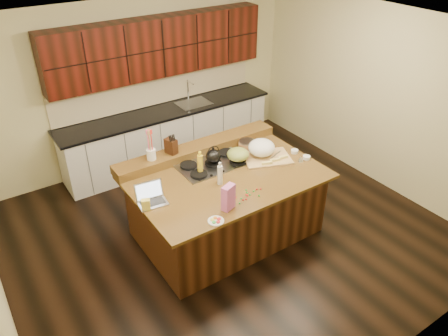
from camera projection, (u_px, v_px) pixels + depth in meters
room at (226, 145)px, 5.29m from camera, size 5.52×5.02×2.72m
island at (226, 204)px, 5.75m from camera, size 2.40×1.60×0.92m
back_ledge at (198, 149)px, 5.97m from camera, size 2.40×0.30×0.12m
cooktop at (213, 164)px, 5.71m from camera, size 0.92×0.52×0.05m
back_counter at (166, 106)px, 7.20m from camera, size 3.70×0.66×2.40m
kettle at (213, 156)px, 5.65m from camera, size 0.23×0.23×0.18m
green_bowl at (238, 154)px, 5.71m from camera, size 0.34×0.34×0.16m
laptop at (151, 197)px, 5.00m from camera, size 0.35×0.29×0.23m
oil_bottle at (200, 165)px, 5.47m from camera, size 0.07×0.07×0.27m
vinegar_bottle at (220, 175)px, 5.28m from camera, size 0.08×0.08×0.25m
wooden_tray at (263, 150)px, 5.84m from camera, size 0.74×0.64×0.25m
ramekin_a at (307, 157)px, 5.85m from camera, size 0.11×0.11×0.04m
ramekin_b at (295, 151)px, 5.99m from camera, size 0.11×0.11×0.04m
ramekin_c at (243, 148)px, 6.07m from camera, size 0.11×0.11×0.04m
strainer_bowl at (247, 145)px, 6.10m from camera, size 0.28×0.28×0.09m
kitchen_timer at (301, 159)px, 5.79m from camera, size 0.09×0.09×0.07m
pink_bag at (228, 197)px, 4.84m from camera, size 0.18×0.14×0.30m
candy_plate at (216, 221)px, 4.71m from camera, size 0.23×0.23×0.01m
package_box at (146, 205)px, 4.86m from camera, size 0.12×0.10×0.14m
utensil_crock at (151, 154)px, 5.58m from camera, size 0.13×0.13×0.14m
knife_block at (171, 146)px, 5.70m from camera, size 0.14×0.19×0.20m
gumdrop_0 at (246, 199)px, 5.05m from camera, size 0.02×0.02×0.02m
gumdrop_1 at (240, 203)px, 4.98m from camera, size 0.02×0.02×0.02m
gumdrop_2 at (243, 200)px, 5.04m from camera, size 0.02×0.02×0.02m
gumdrop_3 at (250, 195)px, 5.13m from camera, size 0.02×0.02×0.02m
gumdrop_4 at (246, 195)px, 5.13m from camera, size 0.02×0.02×0.02m
gumdrop_5 at (259, 196)px, 5.11m from camera, size 0.02×0.02×0.02m
gumdrop_6 at (248, 196)px, 5.11m from camera, size 0.02×0.02×0.02m
gumdrop_7 at (246, 190)px, 5.21m from camera, size 0.02×0.02×0.02m
gumdrop_8 at (257, 189)px, 5.23m from camera, size 0.02×0.02×0.02m
gumdrop_9 at (241, 199)px, 5.06m from camera, size 0.02×0.02×0.02m
gumdrop_10 at (236, 197)px, 5.08m from camera, size 0.02×0.02×0.02m
gumdrop_11 at (254, 191)px, 5.19m from camera, size 0.02×0.02×0.02m
gumdrop_12 at (261, 189)px, 5.23m from camera, size 0.02×0.02×0.02m
gumdrop_13 at (247, 193)px, 5.16m from camera, size 0.02×0.02×0.02m
gumdrop_14 at (230, 198)px, 5.07m from camera, size 0.02×0.02×0.02m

